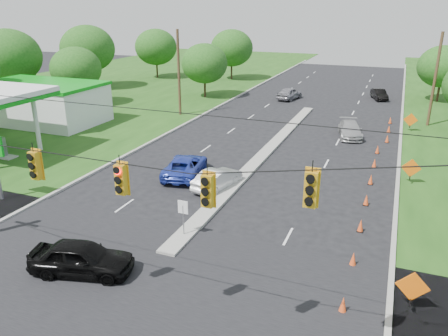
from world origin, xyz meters
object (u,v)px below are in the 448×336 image
at_px(blue_pickup, 185,166).
at_px(gas_station, 31,101).
at_px(black_sedan, 82,258).
at_px(white_sedan, 217,179).

bearing_deg(blue_pickup, gas_station, -29.76).
bearing_deg(black_sedan, gas_station, 33.60).
height_order(white_sedan, blue_pickup, blue_pickup).
xyz_separation_m(black_sedan, blue_pickup, (-1.12, 12.45, -0.06)).
bearing_deg(white_sedan, blue_pickup, -10.40).
bearing_deg(gas_station, white_sedan, -18.55).
height_order(black_sedan, white_sedan, black_sedan).
relative_size(black_sedan, blue_pickup, 0.89).
relative_size(gas_station, blue_pickup, 3.83).
distance_m(black_sedan, white_sedan, 11.34).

